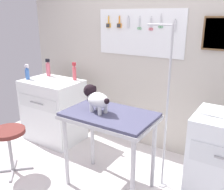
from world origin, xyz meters
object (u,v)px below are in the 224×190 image
at_px(grooming_table, 109,122).
at_px(grooming_arm, 166,117).
at_px(counter_left, 54,110).
at_px(dog, 96,98).
at_px(stool, 8,137).
at_px(spray_bottle_tall, 27,73).

xyz_separation_m(grooming_table, grooming_arm, (0.46, 0.31, 0.05)).
bearing_deg(grooming_table, counter_left, 159.53).
xyz_separation_m(dog, stool, (-0.95, -0.37, -0.53)).
bearing_deg(spray_bottle_tall, dog, -14.59).
height_order(grooming_arm, dog, grooming_arm).
height_order(grooming_table, counter_left, counter_left).
height_order(grooming_arm, spray_bottle_tall, grooming_arm).
bearing_deg(grooming_table, grooming_arm, 33.58).
distance_m(dog, spray_bottle_tall, 1.51).
relative_size(grooming_table, stool, 1.71).
distance_m(grooming_arm, counter_left, 1.76).
distance_m(grooming_table, dog, 0.27).
xyz_separation_m(counter_left, stool, (0.17, -0.87, 0.00)).
relative_size(stool, spray_bottle_tall, 2.49).
height_order(dog, spray_bottle_tall, same).
bearing_deg(dog, spray_bottle_tall, 165.41).
height_order(grooming_table, dog, dog).
bearing_deg(counter_left, stool, -78.62).
height_order(dog, stool, dog).
bearing_deg(spray_bottle_tall, grooming_table, -12.35).
bearing_deg(stool, counter_left, 101.38).
bearing_deg(stool, grooming_table, 19.98).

